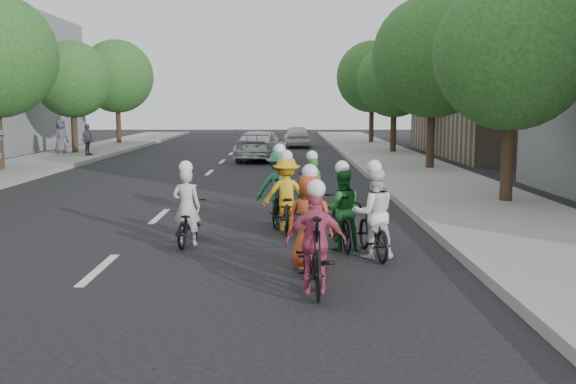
{
  "coord_description": "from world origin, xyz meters",
  "views": [
    {
      "loc": [
        3.03,
        -10.07,
        2.63
      ],
      "look_at": [
        3.06,
        1.95,
        1.0
      ],
      "focal_mm": 40.0,
      "sensor_mm": 36.0,
      "label": 1
    }
  ],
  "objects_px": {
    "cyclist_7": "(280,193)",
    "follow_car_lead": "(261,146)",
    "cyclist_3": "(316,248)",
    "spectator_2": "(61,136)",
    "cyclist_2": "(286,201)",
    "spectator_1": "(87,140)",
    "cyclist_5": "(312,194)",
    "cyclist_1": "(341,216)",
    "cyclist_0": "(187,217)",
    "cyclist_6": "(373,223)",
    "follow_car_trail": "(297,136)",
    "cyclist_4": "(310,231)"
  },
  "relations": [
    {
      "from": "cyclist_1",
      "to": "cyclist_3",
      "type": "bearing_deg",
      "value": 70.64
    },
    {
      "from": "cyclist_7",
      "to": "spectator_2",
      "type": "distance_m",
      "value": 22.54
    },
    {
      "from": "cyclist_3",
      "to": "follow_car_lead",
      "type": "bearing_deg",
      "value": -86.52
    },
    {
      "from": "cyclist_5",
      "to": "spectator_2",
      "type": "xyz_separation_m",
      "value": [
        -12.29,
        18.79,
        0.42
      ]
    },
    {
      "from": "follow_car_lead",
      "to": "follow_car_trail",
      "type": "distance_m",
      "value": 10.09
    },
    {
      "from": "cyclist_3",
      "to": "cyclist_0",
      "type": "bearing_deg",
      "value": -54.69
    },
    {
      "from": "cyclist_2",
      "to": "cyclist_6",
      "type": "xyz_separation_m",
      "value": [
        1.5,
        -2.45,
        -0.02
      ]
    },
    {
      "from": "spectator_1",
      "to": "spectator_2",
      "type": "height_order",
      "value": "spectator_2"
    },
    {
      "from": "cyclist_7",
      "to": "spectator_1",
      "type": "xyz_separation_m",
      "value": [
        -9.75,
        17.92,
        0.23
      ]
    },
    {
      "from": "cyclist_3",
      "to": "cyclist_5",
      "type": "distance_m",
      "value": 5.7
    },
    {
      "from": "cyclist_0",
      "to": "cyclist_4",
      "type": "relative_size",
      "value": 0.87
    },
    {
      "from": "cyclist_1",
      "to": "cyclist_2",
      "type": "distance_m",
      "value": 2.1
    },
    {
      "from": "cyclist_3",
      "to": "cyclist_7",
      "type": "height_order",
      "value": "cyclist_7"
    },
    {
      "from": "cyclist_1",
      "to": "cyclist_7",
      "type": "distance_m",
      "value": 2.68
    },
    {
      "from": "spectator_2",
      "to": "follow_car_trail",
      "type": "bearing_deg",
      "value": -38.18
    },
    {
      "from": "cyclist_5",
      "to": "cyclist_1",
      "type": "bearing_deg",
      "value": 94.28
    },
    {
      "from": "cyclist_2",
      "to": "cyclist_7",
      "type": "xyz_separation_m",
      "value": [
        -0.15,
        0.58,
        0.08
      ]
    },
    {
      "from": "cyclist_7",
      "to": "spectator_1",
      "type": "bearing_deg",
      "value": -52.49
    },
    {
      "from": "cyclist_1",
      "to": "follow_car_trail",
      "type": "height_order",
      "value": "cyclist_1"
    },
    {
      "from": "cyclist_6",
      "to": "cyclist_1",
      "type": "bearing_deg",
      "value": -59.25
    },
    {
      "from": "cyclist_3",
      "to": "cyclist_5",
      "type": "bearing_deg",
      "value": -92.42
    },
    {
      "from": "cyclist_2",
      "to": "spectator_1",
      "type": "height_order",
      "value": "spectator_1"
    },
    {
      "from": "cyclist_0",
      "to": "cyclist_7",
      "type": "height_order",
      "value": "cyclist_7"
    },
    {
      "from": "cyclist_5",
      "to": "spectator_2",
      "type": "relative_size",
      "value": 1.09
    },
    {
      "from": "follow_car_lead",
      "to": "spectator_2",
      "type": "bearing_deg",
      "value": -5.45
    },
    {
      "from": "cyclist_6",
      "to": "spectator_1",
      "type": "height_order",
      "value": "spectator_1"
    },
    {
      "from": "cyclist_3",
      "to": "spectator_2",
      "type": "height_order",
      "value": "spectator_2"
    },
    {
      "from": "cyclist_6",
      "to": "cyclist_0",
      "type": "bearing_deg",
      "value": -25.66
    },
    {
      "from": "cyclist_3",
      "to": "spectator_2",
      "type": "bearing_deg",
      "value": -64.39
    },
    {
      "from": "cyclist_6",
      "to": "follow_car_lead",
      "type": "relative_size",
      "value": 0.37
    },
    {
      "from": "cyclist_7",
      "to": "follow_car_lead",
      "type": "height_order",
      "value": "cyclist_7"
    },
    {
      "from": "cyclist_5",
      "to": "follow_car_lead",
      "type": "bearing_deg",
      "value": -87.59
    },
    {
      "from": "cyclist_2",
      "to": "cyclist_5",
      "type": "bearing_deg",
      "value": -117.09
    },
    {
      "from": "cyclist_3",
      "to": "cyclist_7",
      "type": "distance_m",
      "value": 5.17
    },
    {
      "from": "follow_car_trail",
      "to": "spectator_2",
      "type": "relative_size",
      "value": 2.32
    },
    {
      "from": "cyclist_1",
      "to": "spectator_1",
      "type": "bearing_deg",
      "value": -68.85
    },
    {
      "from": "cyclist_3",
      "to": "follow_car_lead",
      "type": "xyz_separation_m",
      "value": [
        -1.61,
        21.77,
        0.08
      ]
    },
    {
      "from": "cyclist_1",
      "to": "follow_car_trail",
      "type": "xyz_separation_m",
      "value": [
        -0.34,
        28.97,
        0.07
      ]
    },
    {
      "from": "cyclist_4",
      "to": "cyclist_6",
      "type": "height_order",
      "value": "cyclist_6"
    },
    {
      "from": "cyclist_1",
      "to": "cyclist_5",
      "type": "relative_size",
      "value": 0.92
    },
    {
      "from": "cyclist_1",
      "to": "follow_car_trail",
      "type": "relative_size",
      "value": 0.43
    },
    {
      "from": "cyclist_5",
      "to": "follow_car_trail",
      "type": "relative_size",
      "value": 0.47
    },
    {
      "from": "cyclist_1",
      "to": "cyclist_6",
      "type": "relative_size",
      "value": 0.99
    },
    {
      "from": "follow_car_lead",
      "to": "spectator_1",
      "type": "xyz_separation_m",
      "value": [
        -8.71,
        1.29,
        0.23
      ]
    },
    {
      "from": "follow_car_lead",
      "to": "cyclist_4",
      "type": "bearing_deg",
      "value": 103.41
    },
    {
      "from": "cyclist_0",
      "to": "spectator_1",
      "type": "xyz_separation_m",
      "value": [
        -8.01,
        19.9,
        0.42
      ]
    },
    {
      "from": "cyclist_1",
      "to": "cyclist_3",
      "type": "relative_size",
      "value": 0.93
    },
    {
      "from": "cyclist_2",
      "to": "spectator_1",
      "type": "bearing_deg",
      "value": -61.85
    },
    {
      "from": "cyclist_6",
      "to": "cyclist_7",
      "type": "bearing_deg",
      "value": -69.91
    },
    {
      "from": "cyclist_0",
      "to": "cyclist_6",
      "type": "height_order",
      "value": "cyclist_6"
    }
  ]
}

